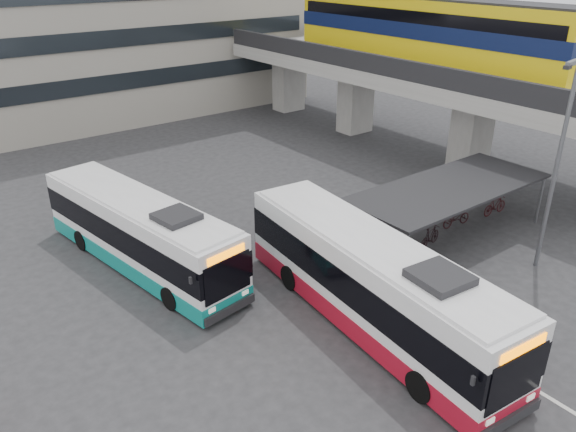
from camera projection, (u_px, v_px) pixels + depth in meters
ground at (356, 336)px, 19.46m from camera, size 120.00×120.00×0.00m
viaduct at (424, 56)px, 34.89m from camera, size 8.00×32.00×9.68m
bike_shelter at (447, 205)px, 25.57m from camera, size 10.00×4.00×2.54m
road_markings at (473, 352)px, 18.68m from camera, size 0.15×7.60×0.01m
bus_main at (371, 283)px, 19.52m from camera, size 3.73×12.21×3.55m
bus_teal at (140, 233)px, 23.25m from camera, size 4.09×11.40×3.30m
pedestrian at (372, 327)px, 18.66m from camera, size 0.60×0.68×1.56m
lamp_post at (558, 156)px, 21.68m from camera, size 1.52×0.43×8.66m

